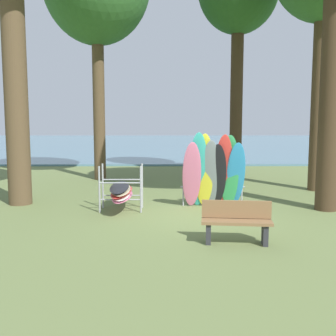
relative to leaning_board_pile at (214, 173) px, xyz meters
name	(u,v)px	position (x,y,z in m)	size (l,w,h in m)	color
ground_plane	(197,215)	(-0.52, -0.91, -0.99)	(80.00, 80.00, 0.00)	olive
lake_water	(174,144)	(-0.52, 28.05, -0.94)	(80.00, 36.00, 0.10)	slate
leaning_board_pile	(214,173)	(0.00, 0.00, 0.00)	(1.84, 0.77, 2.14)	pink
board_storage_rack	(121,191)	(-2.56, -0.28, -0.47)	(1.15, 2.13, 1.25)	#9EA0A5
park_bench	(237,221)	(0.08, -3.31, -0.54)	(1.44, 0.55, 0.85)	#2D2D33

